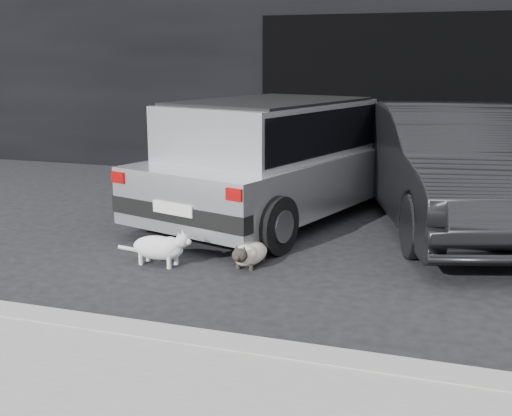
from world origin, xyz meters
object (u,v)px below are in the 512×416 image
(cat_siamese, at_px, (249,254))
(silver_hatchback, at_px, (275,154))
(second_car, at_px, (450,167))
(cat_white, at_px, (161,247))

(cat_siamese, bearing_deg, silver_hatchback, -76.60)
(second_car, xyz_separation_m, cat_siamese, (-1.72, -2.14, -0.59))
(second_car, height_order, cat_siamese, second_car)
(cat_siamese, bearing_deg, second_car, -125.13)
(cat_siamese, relative_size, cat_white, 1.00)
(silver_hatchback, relative_size, cat_siamese, 5.42)
(silver_hatchback, distance_m, second_car, 2.07)
(second_car, bearing_deg, silver_hatchback, 167.55)
(silver_hatchback, bearing_deg, cat_white, -85.59)
(silver_hatchback, height_order, cat_siamese, silver_hatchback)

